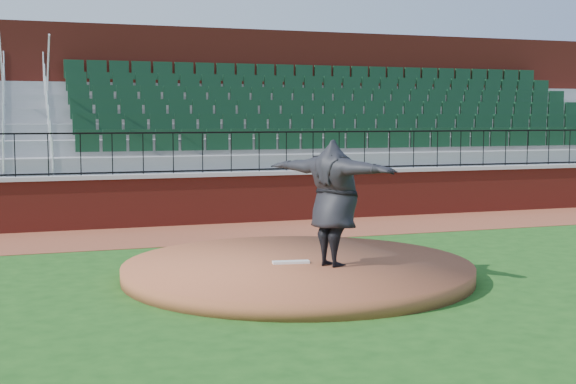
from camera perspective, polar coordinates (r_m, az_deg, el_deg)
The scene contains 10 objects.
ground at distance 13.20m, azimuth 2.13°, elevation -6.22°, with size 90.00×90.00×0.00m, color #1A4915.
warning_track at distance 18.27m, azimuth -3.98°, elevation -2.93°, with size 34.00×3.20×0.01m, color brown.
field_wall at distance 19.73m, azimuth -5.19°, elevation -0.58°, with size 34.00×0.35×1.20m, color maroon.
wall_cap at distance 19.67m, azimuth -5.21°, elevation 1.31°, with size 34.00×0.45×0.10m, color #B7B7B7.
wall_railing at distance 19.64m, azimuth -5.22°, elevation 2.91°, with size 34.00×0.05×1.00m, color black, non-canonical shape.
seating_stands at distance 22.28m, azimuth -6.90°, elevation 4.48°, with size 34.00×5.10×4.60m, color gray, non-canonical shape.
concourse_wall at distance 25.02m, azimuth -8.26°, elevation 5.60°, with size 34.00×0.50×5.50m, color maroon.
pitchers_mound at distance 13.14m, azimuth 0.71°, elevation -5.72°, with size 5.85×5.85×0.25m, color brown.
pitching_rubber at distance 13.04m, azimuth 0.21°, elevation -5.15°, with size 0.62×0.15×0.04m, color white.
pitcher at distance 12.70m, azimuth 3.37°, elevation -0.81°, with size 2.55×0.69×2.07m, color black.
Camera 1 is at (-4.65, -12.06, 2.68)m, focal length 48.57 mm.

